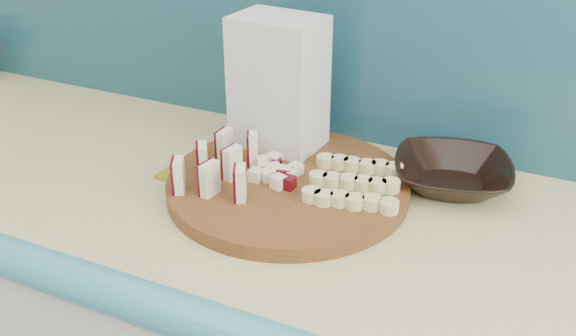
% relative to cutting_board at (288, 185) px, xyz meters
% --- Properties ---
extents(backsplash, '(2.20, 0.02, 0.50)m').
position_rel_cutting_board_xyz_m(backsplash, '(-0.01, 0.25, 0.24)').
color(backsplash, teal).
rests_on(backsplash, kitchen_counter).
extents(cutting_board, '(0.47, 0.47, 0.03)m').
position_rel_cutting_board_xyz_m(cutting_board, '(0.00, 0.00, 0.00)').
color(cutting_board, '#46290F').
rests_on(cutting_board, kitchen_counter).
extents(apple_wedges, '(0.13, 0.17, 0.06)m').
position_rel_cutting_board_xyz_m(apple_wedges, '(-0.10, -0.05, 0.04)').
color(apple_wedges, '#F1E7C1').
rests_on(apple_wedges, cutting_board).
extents(apple_chunks, '(0.07, 0.06, 0.02)m').
position_rel_cutting_board_xyz_m(apple_chunks, '(-0.03, -0.00, 0.02)').
color(apple_chunks, '#F3EEC2').
rests_on(apple_chunks, cutting_board).
extents(banana_slices, '(0.17, 0.17, 0.02)m').
position_rel_cutting_board_xyz_m(banana_slices, '(0.11, 0.02, 0.02)').
color(banana_slices, '#E0D488').
rests_on(banana_slices, cutting_board).
extents(brown_bowl, '(0.24, 0.24, 0.05)m').
position_rel_cutting_board_xyz_m(brown_bowl, '(0.24, 0.13, 0.01)').
color(brown_bowl, black).
rests_on(brown_bowl, kitchen_counter).
extents(flour_bag, '(0.16, 0.12, 0.26)m').
position_rel_cutting_board_xyz_m(flour_bag, '(-0.07, 0.12, 0.12)').
color(flour_bag, silver).
rests_on(flour_bag, kitchen_counter).
extents(banana_peel, '(0.20, 0.17, 0.01)m').
position_rel_cutting_board_xyz_m(banana_peel, '(-0.15, 0.02, -0.01)').
color(banana_peel, gold).
rests_on(banana_peel, kitchen_counter).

